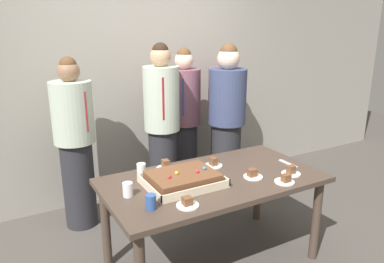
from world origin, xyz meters
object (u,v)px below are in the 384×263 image
at_px(party_table, 213,188).
at_px(plated_slice_far_right, 166,166).
at_px(drink_cup_far_end, 151,202).
at_px(person_far_right_suit, 224,119).
at_px(person_green_shirt_behind, 75,144).
at_px(drink_cup_nearest, 141,170).
at_px(plated_slice_near_left, 213,163).
at_px(plated_slice_far_left, 291,172).
at_px(drink_cup_middle, 128,190).
at_px(person_left_edge_reaching, 184,123).
at_px(plated_slice_center_front, 253,175).
at_px(cake_server_utensil, 288,164).
at_px(plated_slice_center_back, 187,203).
at_px(plated_slice_near_right, 285,180).
at_px(sheet_cake, 183,179).
at_px(person_striped_tie_right, 227,126).
at_px(person_serving_front, 162,130).

height_order(party_table, plated_slice_far_right, plated_slice_far_right).
distance_m(drink_cup_far_end, person_far_right_suit, 2.06).
bearing_deg(person_green_shirt_behind, drink_cup_far_end, -17.98).
bearing_deg(drink_cup_nearest, plated_slice_near_left, -9.94).
relative_size(plated_slice_far_left, drink_cup_middle, 1.50).
relative_size(plated_slice_far_right, drink_cup_far_end, 1.50).
xyz_separation_m(plated_slice_near_left, person_left_edge_reaching, (0.24, 0.97, 0.09)).
distance_m(plated_slice_center_front, cake_server_utensil, 0.45).
xyz_separation_m(plated_slice_center_back, drink_cup_middle, (-0.29, 0.33, 0.03)).
distance_m(drink_cup_middle, person_left_edge_reaching, 1.57).
height_order(plated_slice_near_right, person_far_right_suit, person_far_right_suit).
relative_size(sheet_cake, plated_slice_center_front, 3.68).
bearing_deg(person_striped_tie_right, person_left_edge_reaching, -95.96).
xyz_separation_m(plated_slice_far_left, person_green_shirt_behind, (-1.37, 1.37, 0.06)).
xyz_separation_m(party_table, drink_cup_middle, (-0.68, 0.02, 0.14)).
bearing_deg(drink_cup_nearest, cake_server_utensil, -17.61).
bearing_deg(drink_cup_middle, person_serving_front, 53.01).
relative_size(plated_slice_near_left, plated_slice_center_back, 1.00).
height_order(sheet_cake, plated_slice_center_front, sheet_cake).
bearing_deg(person_far_right_suit, drink_cup_nearest, -12.90).
xyz_separation_m(plated_slice_center_front, plated_slice_center_back, (-0.66, -0.17, -0.00)).
bearing_deg(plated_slice_near_right, person_left_edge_reaching, 91.79).
xyz_separation_m(plated_slice_near_right, drink_cup_far_end, (-1.04, 0.11, 0.03)).
bearing_deg(sheet_cake, drink_cup_nearest, 124.11).
bearing_deg(person_left_edge_reaching, sheet_cake, 0.01).
bearing_deg(drink_cup_nearest, person_green_shirt_behind, 111.78).
bearing_deg(person_far_right_suit, plated_slice_center_front, 19.44).
bearing_deg(drink_cup_middle, drink_cup_far_end, -75.03).
relative_size(plated_slice_far_right, person_serving_front, 0.09).
distance_m(plated_slice_far_right, person_serving_front, 0.63).
relative_size(plated_slice_far_right, person_green_shirt_behind, 0.09).
xyz_separation_m(plated_slice_far_right, plated_slice_center_back, (-0.15, -0.66, -0.00)).
xyz_separation_m(plated_slice_near_right, plated_slice_center_back, (-0.81, 0.03, -0.00)).
height_order(plated_slice_center_back, cake_server_utensil, plated_slice_center_back).
bearing_deg(sheet_cake, drink_cup_far_end, -146.46).
xyz_separation_m(party_table, person_striped_tie_right, (0.65, 0.77, 0.23)).
xyz_separation_m(plated_slice_near_left, drink_cup_middle, (-0.81, -0.19, 0.03)).
bearing_deg(party_table, drink_cup_middle, 178.22).
bearing_deg(person_left_edge_reaching, party_table, 10.97).
distance_m(sheet_cake, plated_slice_far_left, 0.87).
bearing_deg(plated_slice_far_left, person_left_edge_reaching, 97.96).
relative_size(person_serving_front, person_left_edge_reaching, 1.04).
height_order(plated_slice_center_back, drink_cup_middle, drink_cup_middle).
xyz_separation_m(party_table, plated_slice_center_back, (-0.39, -0.30, 0.11)).
relative_size(person_far_right_suit, person_left_edge_reaching, 0.99).
distance_m(plated_slice_near_right, plated_slice_center_front, 0.25).
height_order(plated_slice_center_front, drink_cup_middle, drink_cup_middle).
bearing_deg(plated_slice_near_right, cake_server_utensil, 43.49).
distance_m(person_green_shirt_behind, person_left_edge_reaching, 1.17).
distance_m(plated_slice_near_left, plated_slice_far_left, 0.63).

